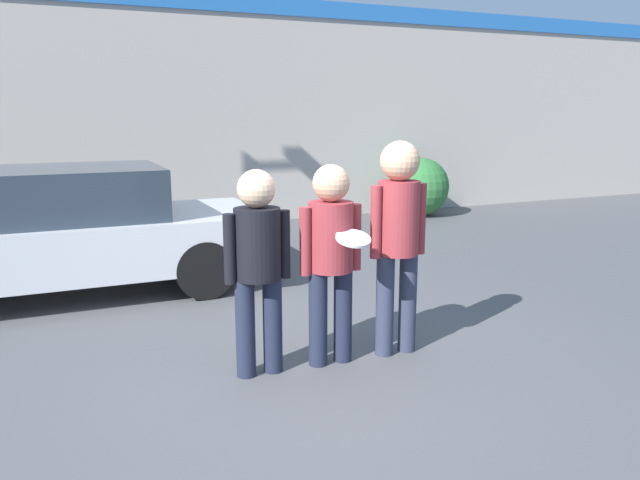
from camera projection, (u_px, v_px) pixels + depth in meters
ground_plane at (313, 372)px, 4.90m from camera, size 56.00×56.00×0.00m
storefront_building at (155, 111)px, 10.60m from camera, size 24.00×0.22×3.99m
person_left at (258, 256)px, 4.69m from camera, size 0.52×0.35×1.59m
person_middle_with_frisbee at (331, 248)px, 4.89m from camera, size 0.52×0.57×1.61m
person_right at (398, 228)px, 5.09m from camera, size 0.51×0.34×1.78m
parked_car_near at (61, 231)px, 6.87m from camera, size 4.41×1.81×1.41m
shrub at (420, 187)px, 12.15m from camera, size 1.14×1.14×1.14m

